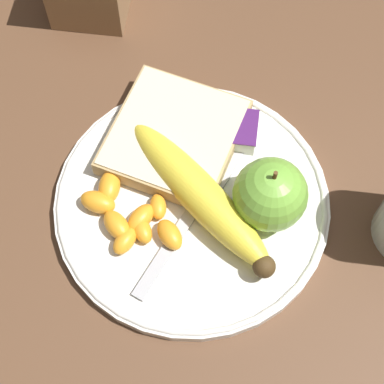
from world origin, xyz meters
name	(u,v)px	position (x,y,z in m)	size (l,w,h in m)	color
ground_plane	(192,206)	(0.00, 0.00, 0.00)	(3.00, 3.00, 0.00)	brown
plate	(192,203)	(0.00, 0.00, 0.01)	(0.26, 0.26, 0.01)	silver
apple	(270,192)	(0.00, -0.07, 0.05)	(0.07, 0.07, 0.08)	#72B23D
banana	(200,199)	(-0.01, -0.01, 0.03)	(0.16, 0.17, 0.04)	yellow
bread_slice	(174,137)	(0.06, 0.03, 0.02)	(0.15, 0.15, 0.02)	tan
fork	(196,206)	(-0.01, 0.00, 0.01)	(0.17, 0.09, 0.00)	#B2B2B7
jam_packet	(240,131)	(0.08, -0.04, 0.02)	(0.04, 0.03, 0.02)	white
orange_segment_0	(170,235)	(-0.04, 0.02, 0.02)	(0.04, 0.04, 0.02)	orange
orange_segment_1	(117,225)	(-0.04, 0.06, 0.02)	(0.04, 0.04, 0.02)	orange
orange_segment_2	(125,241)	(-0.05, 0.06, 0.02)	(0.03, 0.03, 0.02)	orange
orange_segment_3	(158,207)	(-0.01, 0.03, 0.02)	(0.03, 0.02, 0.01)	orange
orange_segment_4	(98,202)	(-0.02, 0.09, 0.02)	(0.03, 0.04, 0.02)	orange
orange_segment_5	(141,218)	(-0.03, 0.04, 0.02)	(0.04, 0.03, 0.02)	orange
orange_segment_6	(109,187)	(0.00, 0.08, 0.02)	(0.04, 0.02, 0.02)	orange
orange_segment_7	(175,180)	(0.02, 0.02, 0.02)	(0.04, 0.04, 0.02)	orange
orange_segment_8	(142,230)	(-0.04, 0.04, 0.02)	(0.03, 0.03, 0.02)	orange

